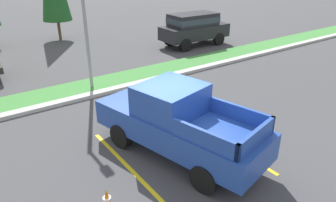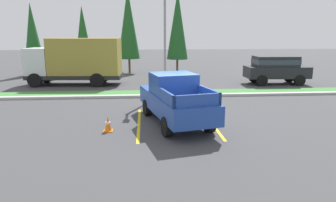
# 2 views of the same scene
# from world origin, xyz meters

# --- Properties ---
(ground_plane) EXTENTS (120.00, 120.00, 0.00)m
(ground_plane) POSITION_xyz_m (0.00, 0.00, 0.00)
(ground_plane) COLOR #424244
(parking_line_near) EXTENTS (0.12, 4.80, 0.01)m
(parking_line_near) POSITION_xyz_m (-1.73, -0.47, 0.00)
(parking_line_near) COLOR yellow
(parking_line_near) RESTS_ON ground
(parking_line_far) EXTENTS (0.12, 4.80, 0.01)m
(parking_line_far) POSITION_xyz_m (1.37, -0.47, 0.00)
(parking_line_far) COLOR yellow
(parking_line_far) RESTS_ON ground
(curb_strip) EXTENTS (56.00, 0.40, 0.15)m
(curb_strip) POSITION_xyz_m (0.00, 5.00, 0.07)
(curb_strip) COLOR #B2B2AD
(curb_strip) RESTS_ON ground
(grass_median) EXTENTS (56.00, 1.80, 0.06)m
(grass_median) POSITION_xyz_m (0.00, 6.10, 0.03)
(grass_median) COLOR #42843D
(grass_median) RESTS_ON ground
(pickup_truck_main) EXTENTS (3.03, 5.51, 2.10)m
(pickup_truck_main) POSITION_xyz_m (-0.19, -0.42, 1.04)
(pickup_truck_main) COLOR black
(pickup_truck_main) RESTS_ON ground
(suv_distant) EXTENTS (4.64, 2.03, 2.10)m
(suv_distant) POSITION_xyz_m (8.35, 9.06, 1.24)
(suv_distant) COLOR black
(suv_distant) RESTS_ON ground
(street_light) EXTENTS (0.24, 1.49, 6.16)m
(street_light) POSITION_xyz_m (-0.19, 5.73, 3.62)
(street_light) COLOR gray
(street_light) RESTS_ON ground
(traffic_cone) EXTENTS (0.36, 0.36, 0.60)m
(traffic_cone) POSITION_xyz_m (-2.91, -1.39, 0.29)
(traffic_cone) COLOR orange
(traffic_cone) RESTS_ON ground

